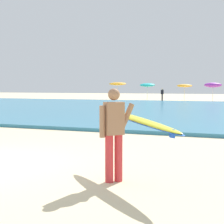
{
  "coord_description": "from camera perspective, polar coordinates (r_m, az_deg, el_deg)",
  "views": [
    {
      "loc": [
        5.49,
        -6.19,
        1.76
      ],
      "look_at": [
        2.26,
        2.19,
        1.1
      ],
      "focal_mm": 55.3,
      "sensor_mm": 36.0,
      "label": 1
    }
  ],
  "objects": [
    {
      "name": "beach_umbrella_2",
      "position": [
        45.07,
        11.89,
        4.27
      ],
      "size": [
        1.93,
        1.93,
        2.08
      ],
      "color": "beige",
      "rests_on": "ground"
    },
    {
      "name": "beach_umbrella_3",
      "position": [
        43.62,
        16.35,
        4.3
      ],
      "size": [
        2.08,
        2.12,
        2.34
      ],
      "color": "beige",
      "rests_on": "ground"
    },
    {
      "name": "surfer_with_board",
      "position": [
        6.44,
        2.54,
        -2.22
      ],
      "size": [
        2.3,
        2.34,
        1.73
      ],
      "color": "red",
      "rests_on": "ground"
    },
    {
      "name": "beachgoer_near_row_left",
      "position": [
        43.21,
        8.3,
        2.94
      ],
      "size": [
        0.32,
        0.2,
        1.58
      ],
      "color": "#383842",
      "rests_on": "ground"
    },
    {
      "name": "beach_umbrella_0",
      "position": [
        45.73,
        0.95,
        4.68
      ],
      "size": [
        2.27,
        2.29,
        2.38
      ],
      "color": "beige",
      "rests_on": "ground"
    },
    {
      "name": "sea",
      "position": [
        26.85,
        9.25,
        0.53
      ],
      "size": [
        120.0,
        28.0,
        0.14
      ],
      "primitive_type": "cube",
      "color": "teal",
      "rests_on": "ground"
    },
    {
      "name": "beach_umbrella_1",
      "position": [
        46.4,
        5.87,
        4.46
      ],
      "size": [
        2.03,
        2.05,
        2.28
      ],
      "color": "beige",
      "rests_on": "ground"
    }
  ]
}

